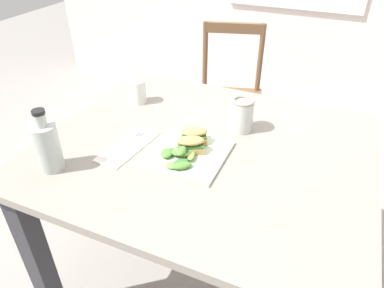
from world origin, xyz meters
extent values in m
plane|color=gray|center=(0.00, 0.00, 0.00)|extent=(8.71, 8.71, 0.00)
cube|color=gray|center=(0.06, 0.03, 0.72)|extent=(1.13, 0.96, 0.03)
cube|color=#2D2D33|center=(-0.44, -0.38, 0.35)|extent=(0.07, 0.07, 0.71)
cube|color=#2D2D33|center=(-0.44, 0.44, 0.35)|extent=(0.07, 0.07, 0.71)
cube|color=#2D2D33|center=(0.55, 0.44, 0.35)|extent=(0.07, 0.07, 0.71)
cylinder|color=brown|center=(-0.26, 0.72, 0.21)|extent=(0.03, 0.03, 0.43)
cylinder|color=brown|center=(0.07, 0.82, 0.21)|extent=(0.03, 0.03, 0.43)
cylinder|color=brown|center=(-0.35, 1.05, 0.21)|extent=(0.03, 0.03, 0.43)
cylinder|color=brown|center=(-0.03, 1.14, 0.21)|extent=(0.03, 0.03, 0.43)
cube|color=brown|center=(-0.14, 0.93, 0.44)|extent=(0.50, 0.50, 0.02)
cylinder|color=brown|center=(-0.36, 1.06, 0.66)|extent=(0.03, 0.03, 0.42)
cylinder|color=brown|center=(-0.03, 1.15, 0.66)|extent=(0.03, 0.03, 0.42)
cube|color=brown|center=(-0.19, 1.11, 0.84)|extent=(0.35, 0.13, 0.06)
cube|color=beige|center=(0.02, -0.04, 0.74)|extent=(0.26, 0.26, 0.01)
cube|color=tan|center=(0.03, -0.03, 0.76)|extent=(0.10, 0.09, 0.02)
cube|color=#3D7033|center=(0.03, -0.03, 0.78)|extent=(0.10, 0.09, 0.01)
ellipsoid|color=tan|center=(0.03, -0.03, 0.79)|extent=(0.11, 0.09, 0.02)
cube|color=tan|center=(0.02, 0.02, 0.76)|extent=(0.10, 0.09, 0.02)
cube|color=#3D7033|center=(0.01, 0.03, 0.78)|extent=(0.10, 0.09, 0.01)
ellipsoid|color=tan|center=(0.02, 0.02, 0.79)|extent=(0.11, 0.09, 0.02)
ellipsoid|color=#4C2338|center=(0.03, -0.04, 0.76)|extent=(0.07, 0.07, 0.02)
ellipsoid|color=#3D7033|center=(-0.02, -0.07, 0.76)|extent=(0.04, 0.03, 0.01)
ellipsoid|color=#3D7033|center=(0.03, -0.12, 0.76)|extent=(0.06, 0.07, 0.01)
ellipsoid|color=#518438|center=(-0.03, -0.09, 0.76)|extent=(0.06, 0.06, 0.02)
ellipsoid|color=#518438|center=(0.00, -0.07, 0.76)|extent=(0.05, 0.05, 0.02)
ellipsoid|color=#84A84C|center=(-0.02, -0.06, 0.76)|extent=(0.05, 0.05, 0.01)
ellipsoid|color=#6B9E47|center=(0.01, -0.14, 0.76)|extent=(0.05, 0.05, 0.01)
ellipsoid|color=#3D7033|center=(0.02, -0.07, 0.77)|extent=(0.06, 0.04, 0.02)
ellipsoid|color=#6B9E47|center=(0.01, -0.06, 0.77)|extent=(0.06, 0.06, 0.02)
ellipsoid|color=#84A84C|center=(0.05, -0.07, 0.76)|extent=(0.04, 0.06, 0.01)
ellipsoid|color=#518438|center=(0.02, -0.08, 0.78)|extent=(0.04, 0.06, 0.02)
ellipsoid|color=#84A84C|center=(0.02, -0.07, 0.77)|extent=(0.06, 0.06, 0.01)
ellipsoid|color=#518438|center=(0.04, -0.13, 0.76)|extent=(0.07, 0.07, 0.02)
cube|color=silver|center=(-0.19, -0.08, 0.74)|extent=(0.13, 0.26, 0.00)
cube|color=silver|center=(-0.19, -0.10, 0.75)|extent=(0.02, 0.14, 0.00)
cube|color=silver|center=(-0.19, -0.01, 0.75)|extent=(0.03, 0.05, 0.00)
cube|color=#38383D|center=(-0.18, -0.01, 0.75)|extent=(0.00, 0.03, 0.00)
cube|color=#38383D|center=(-0.19, -0.01, 0.75)|extent=(0.00, 0.03, 0.00)
cube|color=#38383D|center=(-0.19, -0.01, 0.75)|extent=(0.00, 0.03, 0.00)
cylinder|color=#472819|center=(-0.35, -0.28, 0.79)|extent=(0.07, 0.07, 0.11)
cylinder|color=#B2BCB7|center=(-0.35, -0.28, 0.82)|extent=(0.08, 0.08, 0.16)
cylinder|color=#B2BCB7|center=(-0.35, -0.28, 0.92)|extent=(0.03, 0.03, 0.04)
cylinder|color=black|center=(-0.35, -0.28, 0.94)|extent=(0.04, 0.04, 0.01)
cylinder|color=gold|center=(0.14, 0.19, 0.79)|extent=(0.07, 0.07, 0.09)
cylinder|color=silver|center=(0.14, 0.19, 0.80)|extent=(0.08, 0.08, 0.12)
torus|color=#B7B29E|center=(0.14, 0.19, 0.86)|extent=(0.08, 0.08, 0.01)
cylinder|color=white|center=(-0.33, 0.23, 0.79)|extent=(0.07, 0.07, 0.10)
camera|label=1|loc=(0.43, -0.93, 1.45)|focal=33.22mm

